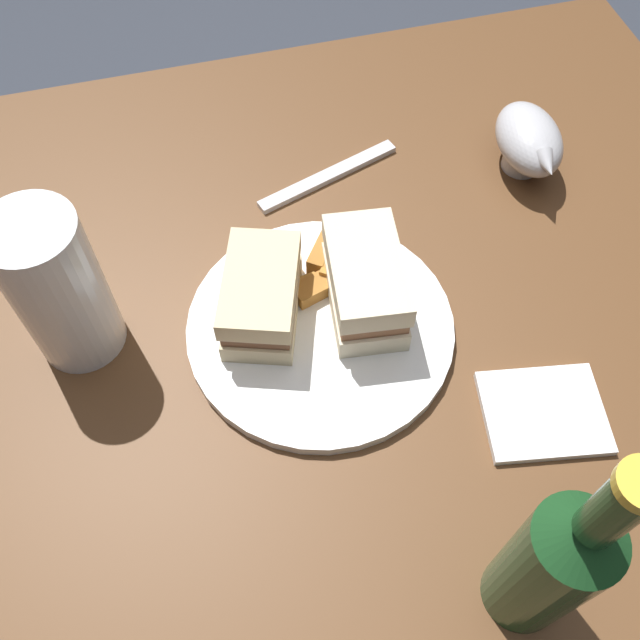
{
  "coord_description": "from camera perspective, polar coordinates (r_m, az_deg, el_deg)",
  "views": [
    {
      "loc": [
        0.09,
        0.34,
        1.36
      ],
      "look_at": [
        0.0,
        -0.01,
        0.8
      ],
      "focal_mm": 39.29,
      "sensor_mm": 36.0,
      "label": 1
    }
  ],
  "objects": [
    {
      "name": "dining_table",
      "position": [
        1.04,
        0.2,
        -12.71
      ],
      "size": [
        1.06,
        0.9,
        0.77
      ],
      "primitive_type": "cube",
      "color": "brown",
      "rests_on": "ground"
    },
    {
      "name": "pint_glass",
      "position": [
        0.67,
        -20.26,
        1.83
      ],
      "size": [
        0.08,
        0.08,
        0.17
      ],
      "color": "white",
      "rests_on": "dining_table"
    },
    {
      "name": "potato_wedge_right_edge",
      "position": [
        0.7,
        -0.29,
        2.69
      ],
      "size": [
        0.05,
        0.04,
        0.02
      ],
      "primitive_type": "cube",
      "rotation": [
        0.0,
        0.0,
        3.44
      ],
      "color": "#AD702D",
      "rests_on": "plate"
    },
    {
      "name": "napkin",
      "position": [
        0.68,
        17.73,
        -7.19
      ],
      "size": [
        0.12,
        0.11,
        0.01
      ],
      "primitive_type": "cube",
      "rotation": [
        0.0,
        0.0,
        -0.17
      ],
      "color": "white",
      "rests_on": "dining_table"
    },
    {
      "name": "sandwich_half_right",
      "position": [
        0.67,
        -4.8,
        1.96
      ],
      "size": [
        0.1,
        0.13,
        0.06
      ],
      "color": "beige",
      "rests_on": "plate"
    },
    {
      "name": "potato_wedge_middle",
      "position": [
        0.72,
        0.14,
        5.34
      ],
      "size": [
        0.04,
        0.05,
        0.02
      ],
      "primitive_type": "cube",
      "rotation": [
        0.0,
        0.0,
        4.09
      ],
      "color": "#AD702D",
      "rests_on": "plate"
    },
    {
      "name": "potato_wedge_left_edge",
      "position": [
        0.71,
        1.22,
        4.51
      ],
      "size": [
        0.04,
        0.05,
        0.02
      ],
      "primitive_type": "cube",
      "rotation": [
        0.0,
        0.0,
        0.95
      ],
      "color": "#B77F33",
      "rests_on": "plate"
    },
    {
      "name": "plate",
      "position": [
        0.69,
        -0.3,
        -0.67
      ],
      "size": [
        0.26,
        0.26,
        0.01
      ],
      "primitive_type": "cylinder",
      "color": "white",
      "rests_on": "dining_table"
    },
    {
      "name": "ground_plane",
      "position": [
        1.41,
        0.15,
        -18.04
      ],
      "size": [
        6.0,
        6.0,
        0.0
      ],
      "primitive_type": "plane",
      "color": "#333842"
    },
    {
      "name": "fork",
      "position": [
        0.82,
        0.67,
        11.65
      ],
      "size": [
        0.18,
        0.07,
        0.01
      ],
      "primitive_type": "cube",
      "rotation": [
        0.0,
        0.0,
        0.32
      ],
      "color": "silver",
      "rests_on": "dining_table"
    },
    {
      "name": "potato_wedge_stray",
      "position": [
        0.72,
        -3.16,
        5.54
      ],
      "size": [
        0.03,
        0.04,
        0.02
      ],
      "primitive_type": "cube",
      "rotation": [
        0.0,
        0.0,
        4.16
      ],
      "color": "gold",
      "rests_on": "plate"
    },
    {
      "name": "gravy_boat",
      "position": [
        0.84,
        16.67,
        13.84
      ],
      "size": [
        0.08,
        0.12,
        0.07
      ],
      "color": "#B7B7BC",
      "rests_on": "dining_table"
    },
    {
      "name": "potato_wedge_front",
      "position": [
        0.7,
        -4.71,
        3.24
      ],
      "size": [
        0.03,
        0.05,
        0.02
      ],
      "primitive_type": "cube",
      "rotation": [
        0.0,
        0.0,
        4.44
      ],
      "color": "gold",
      "rests_on": "plate"
    },
    {
      "name": "cider_bottle",
      "position": [
        0.53,
        18.53,
        -18.19
      ],
      "size": [
        0.06,
        0.06,
        0.26
      ],
      "color": "#19421E",
      "rests_on": "dining_table"
    },
    {
      "name": "sandwich_half_left",
      "position": [
        0.67,
        3.7,
        3.08
      ],
      "size": [
        0.08,
        0.13,
        0.07
      ],
      "color": "beige",
      "rests_on": "plate"
    },
    {
      "name": "potato_wedge_back",
      "position": [
        0.7,
        -1.78,
        2.44
      ],
      "size": [
        0.05,
        0.03,
        0.02
      ],
      "primitive_type": "cube",
      "rotation": [
        0.0,
        0.0,
        3.3
      ],
      "color": "#B77F33",
      "rests_on": "plate"
    }
  ]
}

